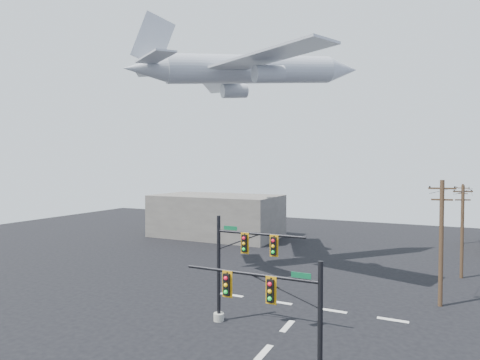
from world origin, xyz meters
The scene contains 9 objects.
lane_markings centered at (0.00, 5.33, 0.01)m, with size 14.00×21.20×0.01m.
signal_mast_near centered at (2.67, 0.08, 3.42)m, with size 6.71×0.70×6.32m.
signal_mast_far centered at (-3.15, 6.89, 3.72)m, with size 6.24×0.77×6.98m.
utility_pole_a centered at (8.90, 16.32, 4.83)m, with size 1.84×0.41×9.23m.
utility_pole_b centered at (10.81, 25.38, 4.45)m, with size 1.65×0.72×8.50m.
utility_pole_c centered at (11.99, 44.00, 4.12)m, with size 1.52×0.74×7.87m.
power_lines centered at (10.89, 30.10, 7.80)m, with size 4.66×27.68×0.67m.
airliner centered at (-8.28, 21.25, 19.93)m, with size 20.83×21.66×6.69m.
building_left centered at (-20.00, 35.00, 3.00)m, with size 18.00×10.00×6.00m, color slate.
Camera 1 is at (8.11, -16.09, 10.24)m, focal length 30.00 mm.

